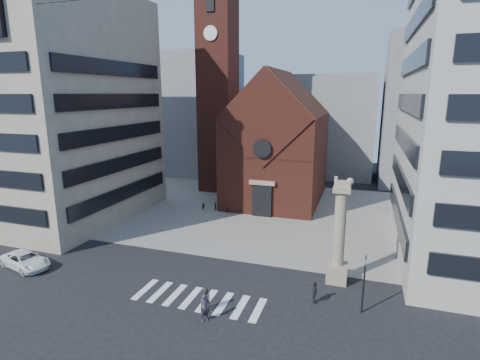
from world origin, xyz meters
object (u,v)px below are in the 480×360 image
Objects in this scene: traffic_light at (364,282)px; pedestrian_0 at (205,308)px; pedestrian_2 at (314,292)px; pedestrian_1 at (206,300)px; scooter_0 at (203,205)px; white_car at (25,260)px; lion_column at (339,241)px.

traffic_light is 2.28× the size of pedestrian_0.
pedestrian_0 is at bearing 110.59° from pedestrian_2.
pedestrian_1 is at bearing 68.17° from pedestrian_0.
white_car is at bearing -127.15° from scooter_0.
pedestrian_2 is at bearing 176.11° from traffic_light.
scooter_0 is at bearing 28.76° from pedestrian_2.
pedestrian_1 is 7.84m from pedestrian_2.
lion_column is at bearing 116.46° from traffic_light.
lion_column reaches higher than white_car.
traffic_light is at bearing -63.54° from lion_column.
traffic_light reaches higher than pedestrian_1.
scooter_0 is at bearing 137.37° from traffic_light.
lion_column is 4.60× the size of pedestrian_0.
pedestrian_2 is at bearing -71.50° from white_car.
pedestrian_1 is (-0.45, 1.15, -0.11)m from pedestrian_0.
lion_column is at bearing 3.19° from pedestrian_0.
pedestrian_0 is at bearing -83.97° from white_car.
pedestrian_1 is at bearing 101.76° from pedestrian_2.
traffic_light is 10.90m from pedestrian_0.
white_car is at bearing 129.60° from pedestrian_0.
traffic_light is at bearing 67.46° from pedestrian_1.
pedestrian_0 is at bearing -133.64° from lion_column.
lion_column is 26.75m from white_car.
traffic_light is 28.02m from white_car.
pedestrian_1 is 23.79m from scooter_0.
pedestrian_1 is 0.97× the size of scooter_0.
traffic_light reaches higher than white_car.
pedestrian_2 is at bearing -109.09° from lion_column.
scooter_0 is at bearing 164.71° from pedestrian_1.
pedestrian_1 is (-8.38, -7.16, -2.62)m from lion_column.
pedestrian_0 is 8.03m from pedestrian_2.
traffic_light is 3.61m from pedestrian_2.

